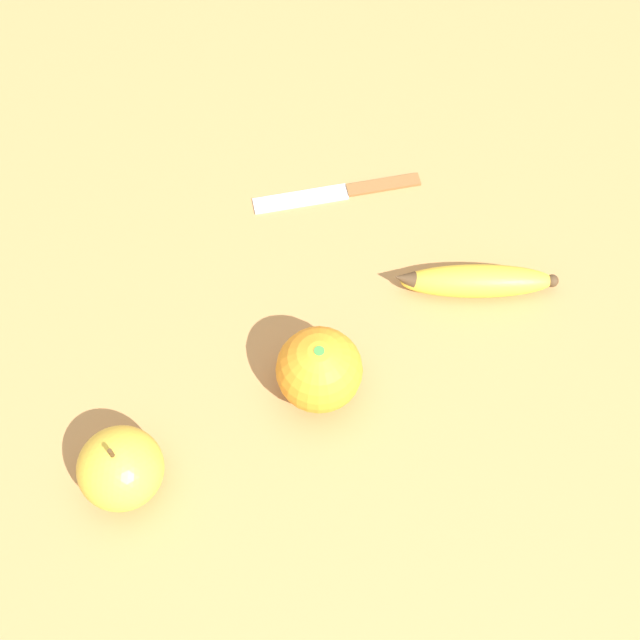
% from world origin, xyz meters
% --- Properties ---
extents(ground_plane, '(3.00, 3.00, 0.00)m').
position_xyz_m(ground_plane, '(0.00, 0.00, 0.00)').
color(ground_plane, '#A87A47').
extents(banana, '(0.11, 0.17, 0.04)m').
position_xyz_m(banana, '(-0.01, -0.19, 0.02)').
color(banana, gold).
rests_on(banana, ground_plane).
extents(orange, '(0.09, 0.09, 0.09)m').
position_xyz_m(orange, '(-0.03, 0.02, 0.04)').
color(orange, orange).
rests_on(orange, ground_plane).
extents(apple, '(0.08, 0.08, 0.09)m').
position_xyz_m(apple, '(-0.03, 0.23, 0.04)').
color(apple, gold).
rests_on(apple, ground_plane).
extents(paring_knife, '(0.08, 0.20, 0.01)m').
position_xyz_m(paring_knife, '(0.17, -0.13, 0.00)').
color(paring_knife, silver).
rests_on(paring_knife, ground_plane).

